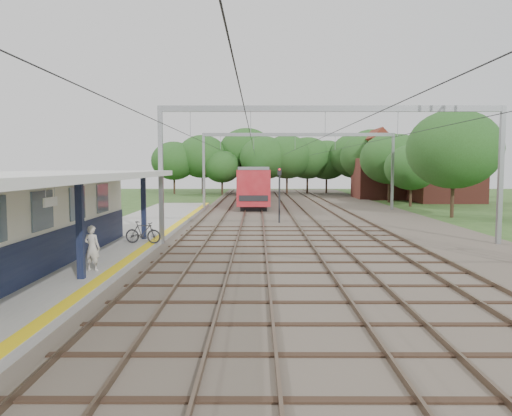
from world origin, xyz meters
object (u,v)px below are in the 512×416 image
object	(u,v)px
person	(92,248)
train	(255,182)
signal_post	(279,190)
bicycle	(143,232)

from	to	relation	value
person	train	xyz separation A→B (m)	(5.45, 43.51, 1.00)
person	signal_post	distance (m)	18.68
bicycle	signal_post	distance (m)	13.03
train	signal_post	distance (m)	26.42
person	train	distance (m)	43.86
person	signal_post	world-z (taller)	signal_post
train	signal_post	size ratio (longest dim) A/B	9.44
signal_post	train	bearing A→B (deg)	101.64
bicycle	train	distance (m)	37.65
train	signal_post	world-z (taller)	train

